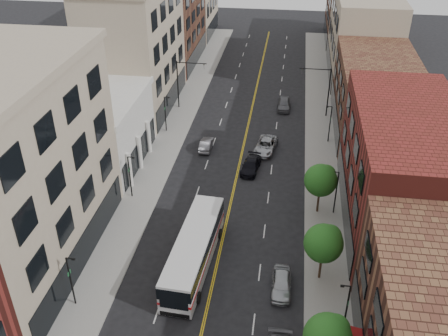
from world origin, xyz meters
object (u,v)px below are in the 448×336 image
at_px(city_bus, 194,249).
at_px(car_lane_b, 266,146).
at_px(car_lane_a, 251,166).
at_px(car_lane_c, 284,104).
at_px(car_parked_far, 281,284).
at_px(car_lane_behind, 206,144).

bearing_deg(city_bus, car_lane_b, 81.00).
xyz_separation_m(car_lane_a, car_lane_c, (3.27, 18.40, 0.11)).
distance_m(city_bus, car_lane_a, 17.74).
xyz_separation_m(car_parked_far, car_lane_b, (-3.07, 24.42, 0.00)).
xyz_separation_m(car_lane_b, car_lane_c, (1.83, 13.30, 0.05)).
xyz_separation_m(car_parked_far, car_lane_c, (-1.24, 37.72, 0.05)).
relative_size(car_lane_a, car_lane_b, 0.88).
height_order(city_bus, car_lane_behind, city_bus).
bearing_deg(car_lane_b, car_lane_behind, -167.77).
bearing_deg(city_bus, car_parked_far, -10.42).
bearing_deg(car_lane_behind, car_lane_c, -124.56).
bearing_deg(car_parked_far, car_lane_behind, 113.30).
bearing_deg(car_lane_b, car_lane_c, 90.03).
relative_size(city_bus, car_lane_c, 2.83).
bearing_deg(car_lane_behind, car_parked_far, 113.97).
bearing_deg(car_lane_a, city_bus, -94.70).
relative_size(car_lane_behind, car_lane_a, 0.86).
bearing_deg(car_lane_behind, car_lane_b, -175.88).
distance_m(car_lane_behind, car_lane_c, 16.81).
bearing_deg(city_bus, car_lane_c, 82.70).
xyz_separation_m(city_bus, car_lane_behind, (-2.70, 21.86, -1.28)).
relative_size(car_lane_b, car_lane_c, 1.15).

